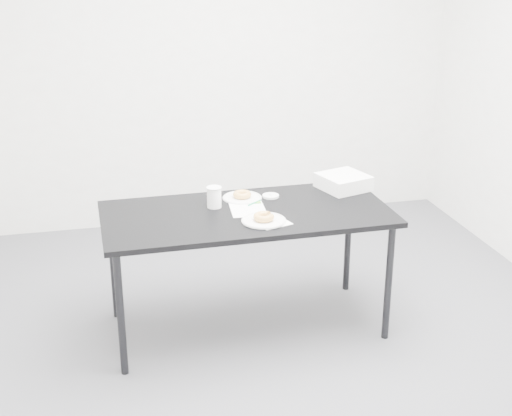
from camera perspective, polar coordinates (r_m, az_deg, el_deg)
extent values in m
plane|color=#46464A|center=(4.27, 0.81, -10.44)|extent=(4.00, 4.00, 0.00)
cube|color=white|center=(5.67, -4.12, 11.99)|extent=(4.00, 0.02, 2.70)
cube|color=black|center=(4.07, -0.76, -0.48)|extent=(1.65, 0.79, 0.03)
cylinder|color=black|center=(3.85, -10.78, -8.38)|extent=(0.04, 0.04, 0.72)
cylinder|color=black|center=(4.43, -11.36, -4.39)|extent=(0.04, 0.04, 0.72)
cylinder|color=black|center=(4.18, 10.55, -5.90)|extent=(0.04, 0.04, 0.72)
cylinder|color=black|center=(4.72, 7.37, -2.52)|extent=(0.04, 0.04, 0.72)
cube|color=white|center=(4.10, -0.66, -0.09)|extent=(0.22, 0.27, 0.00)
cube|color=green|center=(4.20, 0.11, 0.46)|extent=(0.04, 0.04, 0.00)
cylinder|color=#0C8850|center=(4.19, -0.12, 0.43)|extent=(0.10, 0.08, 0.01)
cube|color=white|center=(3.91, 1.27, -1.13)|extent=(0.22, 0.22, 0.00)
cylinder|color=white|center=(3.92, 0.63, -1.02)|extent=(0.25, 0.25, 0.01)
torus|color=#D38243|center=(3.91, 0.63, -0.71)|extent=(0.13, 0.13, 0.04)
cylinder|color=white|center=(4.27, -1.11, 0.82)|extent=(0.23, 0.23, 0.01)
torus|color=#D38243|center=(4.27, -1.12, 1.09)|extent=(0.14, 0.14, 0.04)
cylinder|color=white|center=(4.12, -3.37, 0.88)|extent=(0.08, 0.08, 0.12)
cylinder|color=white|center=(4.29, 1.18, 0.97)|extent=(0.10, 0.10, 0.01)
cube|color=white|center=(4.46, 7.01, 2.10)|extent=(0.34, 0.34, 0.09)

